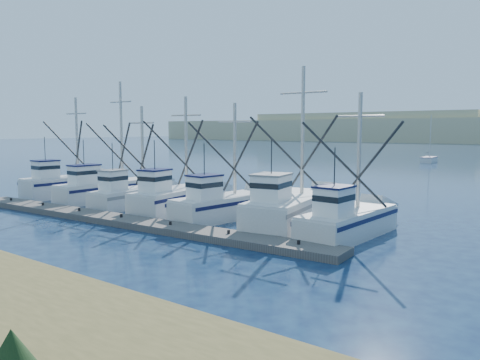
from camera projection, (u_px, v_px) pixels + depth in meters
name	position (u px, v px, depth m)	size (l,w,h in m)	color
ground	(166.00, 276.00, 18.26)	(500.00, 500.00, 0.00)	#0D1A3A
floating_dock	(121.00, 220.00, 28.45)	(28.68, 1.91, 0.38)	#595550
trawler_fleet	(179.00, 199.00, 32.03)	(28.53, 8.84, 9.57)	silver
sailboat_far	(429.00, 160.00, 79.49)	(1.97, 4.78, 8.10)	silver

